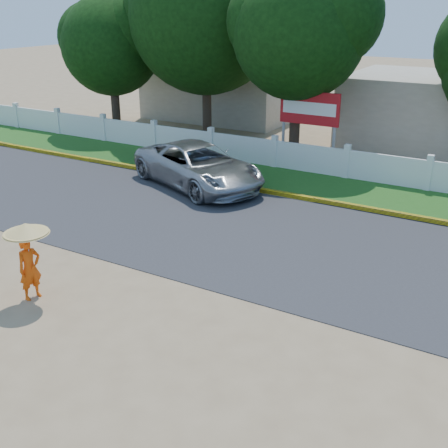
% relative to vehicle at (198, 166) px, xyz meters
% --- Properties ---
extents(ground, '(120.00, 120.00, 0.00)m').
position_rel_vehicle_xyz_m(ground, '(4.31, -7.55, -0.77)').
color(ground, '#9E8460').
rests_on(ground, ground).
extents(road, '(60.00, 7.00, 0.02)m').
position_rel_vehicle_xyz_m(road, '(4.31, -3.05, -0.76)').
color(road, '#38383A').
rests_on(road, ground).
extents(grass_verge, '(60.00, 3.50, 0.03)m').
position_rel_vehicle_xyz_m(grass_verge, '(4.31, 2.20, -0.75)').
color(grass_verge, '#2D601E').
rests_on(grass_verge, ground).
extents(curb, '(40.00, 0.18, 0.16)m').
position_rel_vehicle_xyz_m(curb, '(4.31, 0.50, -0.69)').
color(curb, yellow).
rests_on(curb, ground).
extents(fence, '(40.00, 0.10, 1.10)m').
position_rel_vehicle_xyz_m(fence, '(4.31, 3.65, -0.22)').
color(fence, silver).
rests_on(fence, ground).
extents(building_far, '(8.00, 5.00, 2.80)m').
position_rel_vehicle_xyz_m(building_far, '(-5.69, 11.45, 0.63)').
color(building_far, '#B7AD99').
rests_on(building_far, ground).
extents(vehicle, '(6.09, 4.47, 1.54)m').
position_rel_vehicle_xyz_m(vehicle, '(0.00, 0.00, 0.00)').
color(vehicle, '#93979A').
rests_on(vehicle, ground).
extents(monk_with_parasol, '(1.01, 1.01, 1.84)m').
position_rel_vehicle_xyz_m(monk_with_parasol, '(1.20, -8.84, 0.43)').
color(monk_with_parasol, '#E64F0C').
rests_on(monk_with_parasol, ground).
extents(billboard, '(2.50, 0.13, 2.95)m').
position_rel_vehicle_xyz_m(billboard, '(2.27, 4.75, 1.37)').
color(billboard, gray).
rests_on(billboard, ground).
extents(tree_row, '(32.74, 7.87, 9.19)m').
position_rel_vehicle_xyz_m(tree_row, '(4.08, 6.78, 4.29)').
color(tree_row, '#473828').
rests_on(tree_row, ground).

